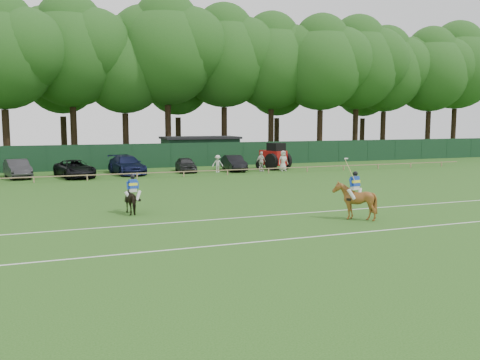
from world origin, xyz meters
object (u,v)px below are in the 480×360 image
estate_black (234,163)px  spectator_left (218,164)px  sedan_grey (18,169)px  utility_shed (200,150)px  tractor (274,157)px  horse_chestnut (355,201)px  suv_black (75,169)px  polo_ball (369,197)px  spectator_mid (261,161)px  spectator_right (283,161)px  sedan_navy (127,165)px  horse_dark (133,200)px  hatch_grey (186,165)px

estate_black → spectator_left: 2.13m
sedan_grey → utility_shed: size_ratio=0.57×
tractor → sedan_grey: bearing=160.7°
horse_chestnut → estate_black: horse_chestnut is taller
suv_black → polo_ball: 24.97m
horse_chestnut → suv_black: (-11.89, 24.24, -0.20)m
sedan_grey → polo_ball: size_ratio=53.16×
horse_chestnut → polo_ball: bearing=-139.7°
suv_black → polo_ball: (16.78, -18.48, -0.69)m
suv_black → spectator_mid: (16.84, -0.98, 0.22)m
suv_black → spectator_right: bearing=-17.6°
spectator_right → spectator_left: bearing=172.1°
utility_shed → sedan_navy: bearing=-139.1°
horse_dark → spectator_mid: spectator_mid is taller
suv_black → estate_black: bearing=-11.5°
horse_dark → spectator_right: spectator_right is taller
horse_chestnut → sedan_grey: 30.32m
sedan_grey → utility_shed: 19.99m
horse_dark → sedan_grey: bearing=-79.8°
estate_black → polo_ball: estate_black is taller
sedan_grey → utility_shed: utility_shed is taller
sedan_grey → suv_black: (4.54, -1.24, -0.05)m
suv_black → utility_shed: 16.59m
horse_dark → utility_shed: 30.32m
hatch_grey → tractor: 8.91m
hatch_grey → tractor: (8.87, -0.63, 0.55)m
hatch_grey → spectator_right: bearing=-10.6°
tractor → utility_shed: bearing=103.0°
estate_black → sedan_grey: bearing=-177.4°
suv_black → estate_black: estate_black is taller
polo_ball → utility_shed: 27.84m
utility_shed → tractor: size_ratio=2.33×
sedan_navy → estate_black: bearing=-12.3°
horse_chestnut → hatch_grey: horse_chestnut is taller
spectator_left → spectator_right: (6.29, -0.99, 0.17)m
sedan_navy → tractor: (14.36, -0.65, 0.41)m
horse_chestnut → hatch_grey: 25.44m
horse_dark → polo_ball: bearing=173.2°
estate_black → horse_chestnut: bearing=-91.6°
sedan_grey → tractor: size_ratio=1.33×
sedan_grey → sedan_navy: sedan_navy is taller
spectator_right → polo_ball: bearing=-96.3°
horse_dark → tractor: size_ratio=0.48×
spectator_mid → utility_shed: 10.61m
horse_dark → horse_chestnut: (9.91, -5.50, 0.21)m
sedan_navy → tractor: 14.38m
spectator_left → estate_black: bearing=32.5°
sedan_grey → suv_black: 4.71m
horse_chestnut → polo_ball: horse_chestnut is taller
spectator_left → spectator_right: size_ratio=0.83×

